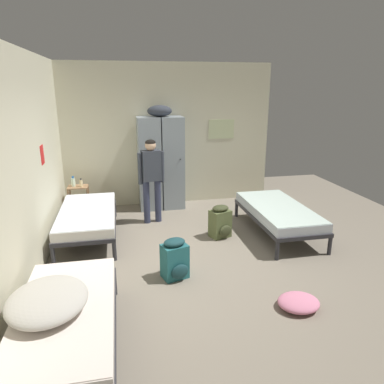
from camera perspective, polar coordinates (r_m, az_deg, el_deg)
ground_plane at (r=5.28m, az=0.61°, el=-10.78°), size 8.78×8.78×0.00m
room_backdrop at (r=5.89m, az=-13.48°, el=6.54°), size 4.36×5.55×2.89m
locker_bank at (r=7.24m, az=-4.99°, el=4.93°), size 0.90×0.55×2.07m
shelf_unit at (r=7.27m, az=-17.62°, el=-0.82°), size 0.38×0.30×0.57m
bed_left_front at (r=3.67m, az=-19.51°, el=-18.43°), size 0.90×1.90×0.49m
bed_right at (r=6.21m, az=13.59°, el=-3.13°), size 0.90×1.90×0.49m
bed_left_rear at (r=6.11m, az=-16.34°, el=-3.66°), size 0.90×1.90×0.49m
bedding_heap at (r=3.56m, az=-22.11°, el=-15.72°), size 0.71×0.81×0.21m
person_traveler at (r=6.42m, az=-6.51°, el=2.97°), size 0.48×0.25×1.53m
water_bottle at (r=7.22m, az=-18.45°, el=1.55°), size 0.07×0.07×0.20m
lotion_bottle at (r=7.15m, az=-17.30°, el=1.38°), size 0.06×0.06×0.16m
backpack_teal at (r=4.73m, az=-2.74°, el=-10.71°), size 0.38×0.39×0.55m
backpack_olive at (r=5.95m, az=4.57°, el=-4.82°), size 0.38×0.40×0.55m
clothes_pile_pink at (r=4.41m, az=16.65°, el=-16.55°), size 0.48×0.42×0.14m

